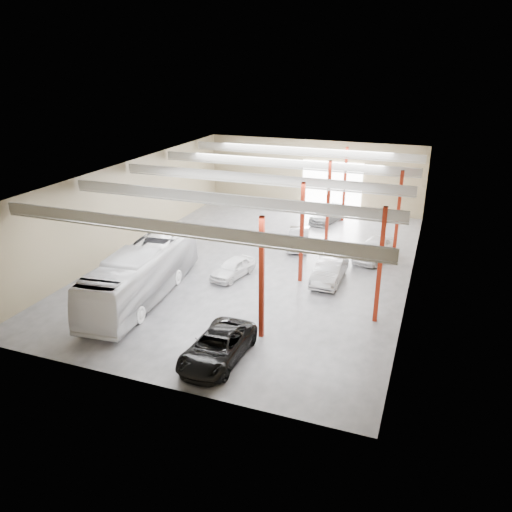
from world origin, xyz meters
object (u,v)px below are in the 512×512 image
Objects in this scene: coach_bus at (143,273)px; car_row_c at (327,215)px; car_row_a at (233,268)px; car_row_b at (299,238)px; car_right_far at (374,249)px; black_sedan at (217,347)px; car_right_near at (330,270)px.

coach_bus is 21.38m from car_row_c.
car_row_a is 0.87× the size of car_row_c.
car_right_far is at bearing -17.40° from car_row_b.
black_sedan is 17.80m from car_right_far.
coach_bus reaches higher than car_right_far.
black_sedan is 25.00m from car_row_c.
car_row_b is 7.53m from car_row_c.
car_right_near is at bearing -59.85° from car_row_c.
car_row_c is at bearing 91.53° from black_sedan.
car_row_c is at bearing 90.55° from car_row_a.
car_row_a is 11.26m from car_right_far.
car_row_c is 0.92× the size of car_right_near.
coach_bus is at bearing -122.73° from car_right_far.
coach_bus is 2.53× the size of car_right_far.
black_sedan is at bearing -99.89° from car_row_b.
coach_bus reaches higher than car_row_a.
coach_bus is 2.24× the size of black_sedan.
coach_bus is 14.27m from car_row_b.
black_sedan reaches higher than car_row_b.
car_row_c is (0.00, 25.00, -0.09)m from black_sedan.
car_row_b is at bearing 83.44° from car_row_a.
coach_bus is at bearing -93.91° from car_row_c.
car_row_b is at bearing 55.32° from coach_bus.
car_right_near reaches higher than car_row_a.
car_row_c is (0.67, 7.50, -0.08)m from car_row_b.
car_row_b is 0.99× the size of car_row_c.
car_row_a is (4.13, 5.00, -1.03)m from coach_bus.
black_sedan is at bearing -58.29° from car_row_a.
coach_bus is 12.65m from car_right_near.
car_right_near is 5.69m from car_right_far.
car_row_a is (-3.36, 10.00, -0.08)m from black_sedan.
car_row_a reaches higher than car_row_c.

